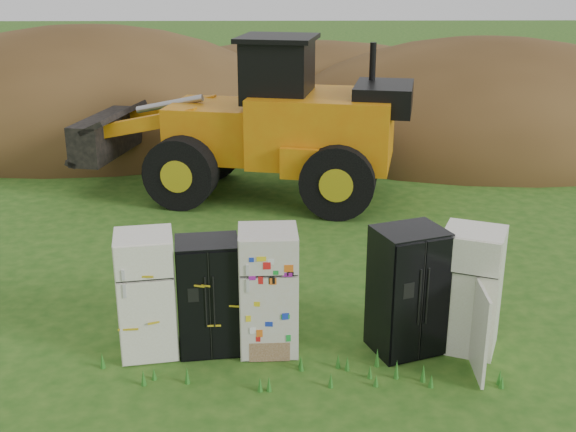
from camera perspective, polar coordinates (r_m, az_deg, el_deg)
name	(u,v)px	position (r m, az deg, el deg)	size (l,w,h in m)	color
ground	(310,348)	(10.89, 1.78, -10.36)	(120.00, 120.00, 0.00)	#234F15
fridge_leftmost	(147,294)	(10.59, -11.09, -6.07)	(0.81, 0.78, 1.83)	white
fridge_black_side	(209,296)	(10.55, -6.28, -6.27)	(0.89, 0.71, 1.71)	black
fridge_sticker	(268,290)	(10.46, -1.57, -5.90)	(0.83, 0.77, 1.87)	silver
fridge_black_right	(407,290)	(10.58, 9.39, -5.83)	(0.94, 0.78, 1.88)	black
fridge_open_door	(470,290)	(10.83, 14.19, -5.66)	(0.84, 0.77, 1.85)	white
wheel_loader	(239,117)	(17.30, -3.93, 7.80)	(7.87, 3.19, 3.81)	#CA800D
dirt_mound_right	(483,140)	(23.89, 15.14, 5.80)	(13.78, 10.11, 6.44)	#422D15
dirt_mound_left	(93,133)	(24.90, -15.17, 6.34)	(14.09, 10.57, 7.00)	#422D15
dirt_mound_back	(306,113)	(27.32, 1.39, 8.16)	(16.02, 10.68, 5.24)	#422D15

